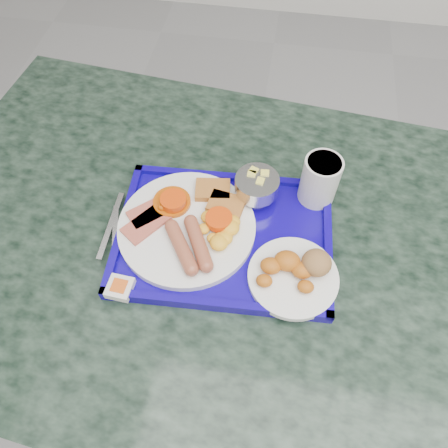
% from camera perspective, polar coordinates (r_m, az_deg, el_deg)
% --- Properties ---
extents(table, '(1.35, 0.97, 0.79)m').
position_cam_1_polar(table, '(1.02, 0.07, -8.07)').
color(table, slate).
rests_on(table, floor).
extents(tray, '(0.42, 0.32, 0.02)m').
position_cam_1_polar(tray, '(0.83, -0.00, -1.74)').
color(tray, '#0F0285').
rests_on(tray, table).
extents(main_plate, '(0.26, 0.26, 0.04)m').
position_cam_1_polar(main_plate, '(0.83, -4.34, -0.12)').
color(main_plate, silver).
rests_on(main_plate, tray).
extents(bread_plate, '(0.16, 0.16, 0.05)m').
position_cam_1_polar(bread_plate, '(0.78, 9.39, -6.18)').
color(bread_plate, silver).
rests_on(bread_plate, tray).
extents(fruit_bowl, '(0.09, 0.09, 0.06)m').
position_cam_1_polar(fruit_bowl, '(0.85, 4.30, 5.06)').
color(fruit_bowl, silver).
rests_on(fruit_bowl, tray).
extents(juice_cup, '(0.07, 0.07, 0.10)m').
position_cam_1_polar(juice_cup, '(0.86, 12.44, 5.78)').
color(juice_cup, silver).
rests_on(juice_cup, tray).
extents(spoon, '(0.06, 0.17, 0.01)m').
position_cam_1_polar(spoon, '(0.87, -11.95, 1.92)').
color(spoon, silver).
rests_on(spoon, tray).
extents(knife, '(0.01, 0.15, 0.00)m').
position_cam_1_polar(knife, '(0.87, -14.56, -0.10)').
color(knife, silver).
rests_on(knife, tray).
extents(jam_packet, '(0.05, 0.05, 0.02)m').
position_cam_1_polar(jam_packet, '(0.79, -13.45, -8.10)').
color(jam_packet, silver).
rests_on(jam_packet, tray).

